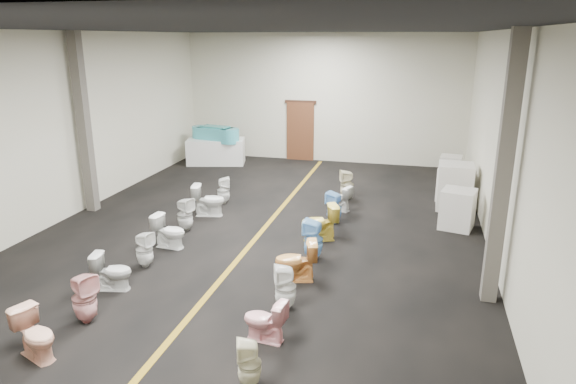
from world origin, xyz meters
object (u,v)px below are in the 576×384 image
object	(u,v)px
appliance_crate_a	(458,209)
toilet_left_7	(185,215)
toilet_right_9	(339,198)
toilet_left_4	(112,271)
toilet_right_4	(285,287)
toilet_left_3	(84,298)
toilet_left_6	(169,231)
toilet_left_9	(223,190)
toilet_right_3	(265,320)
toilet_right_10	(347,185)
toilet_left_2	(36,334)
toilet_right_7	(319,223)
toilet_right_2	(249,364)
appliance_crate_b	(455,186)
toilet_left_8	(209,200)
toilet_right_8	(334,208)
toilet_left_5	(144,250)
toilet_right_5	(296,261)
appliance_crate_c	(453,183)
toilet_right_6	(313,240)
appliance_crate_d	(450,170)
bathtub	(215,134)
display_table	(216,151)

from	to	relation	value
appliance_crate_a	toilet_left_7	distance (m)	6.39
toilet_right_9	toilet_left_4	bearing A→B (deg)	-10.18
toilet_right_4	toilet_left_3	bearing A→B (deg)	-89.16
toilet_left_3	toilet_left_6	distance (m)	3.10
toilet_left_9	toilet_right_3	world-z (taller)	toilet_left_9
toilet_right_9	toilet_right_10	size ratio (longest dim) A/B	0.81
toilet_left_2	toilet_right_7	bearing A→B (deg)	-8.01
toilet_right_2	appliance_crate_b	bearing A→B (deg)	140.54
appliance_crate_b	toilet_right_2	size ratio (longest dim) A/B	1.77
toilet_left_8	toilet_right_10	distance (m)	3.89
toilet_left_7	toilet_left_8	xyz separation A→B (m)	(0.11, 1.14, 0.01)
toilet_right_10	toilet_right_3	bearing A→B (deg)	-21.80
toilet_right_4	toilet_right_7	distance (m)	3.10
toilet_right_8	toilet_right_3	bearing A→B (deg)	15.73
appliance_crate_b	toilet_left_5	distance (m)	8.04
toilet_right_3	toilet_right_8	world-z (taller)	toilet_right_8
toilet_left_2	toilet_right_9	bearing A→B (deg)	-1.03
toilet_right_3	toilet_right_4	bearing A→B (deg)	-177.26
toilet_left_4	toilet_right_5	xyz separation A→B (m)	(3.09, 1.15, 0.05)
appliance_crate_c	toilet_right_6	size ratio (longest dim) A/B	1.09
toilet_right_5	toilet_right_7	distance (m)	2.05
appliance_crate_c	toilet_right_4	distance (m)	7.58
appliance_crate_a	toilet_right_6	world-z (taller)	appliance_crate_a
toilet_right_7	appliance_crate_a	bearing A→B (deg)	92.96
appliance_crate_b	toilet_right_7	bearing A→B (deg)	-134.27
appliance_crate_a	toilet_left_8	bearing A→B (deg)	-173.99
toilet_right_6	toilet_right_9	xyz separation A→B (m)	(0.02, 3.17, -0.09)
toilet_left_2	appliance_crate_b	bearing A→B (deg)	-14.06
toilet_left_9	toilet_left_3	bearing A→B (deg)	157.37
toilet_left_5	toilet_left_6	bearing A→B (deg)	9.73
toilet_right_6	toilet_right_9	distance (m)	3.17
toilet_left_9	toilet_right_9	size ratio (longest dim) A/B	1.09
toilet_left_5	toilet_left_8	size ratio (longest dim) A/B	0.90
toilet_left_4	toilet_left_2	bearing A→B (deg)	171.58
toilet_left_5	toilet_right_2	xyz separation A→B (m)	(3.15, -2.93, -0.02)
appliance_crate_d	toilet_right_10	bearing A→B (deg)	-141.05
bathtub	toilet_right_3	bearing A→B (deg)	-51.81
appliance_crate_d	toilet_left_4	bearing A→B (deg)	-125.27
toilet_left_4	appliance_crate_b	bearing A→B (deg)	-56.03
appliance_crate_c	toilet_right_4	bearing A→B (deg)	-112.99
toilet_right_2	toilet_right_8	world-z (taller)	toilet_right_8
toilet_left_2	toilet_left_8	distance (m)	6.22
toilet_right_5	toilet_left_4	bearing A→B (deg)	-85.54
toilet_right_2	toilet_right_10	bearing A→B (deg)	159.56
display_table	toilet_right_8	bearing A→B (deg)	-44.65
toilet_right_6	toilet_right_10	xyz separation A→B (m)	(0.08, 4.19, -0.01)
toilet_right_4	toilet_right_9	world-z (taller)	toilet_right_4
display_table	toilet_right_3	size ratio (longest dim) A/B	2.97
toilet_left_5	toilet_left_7	xyz separation A→B (m)	(-0.09, 2.01, 0.03)
toilet_right_2	toilet_right_6	xyz separation A→B (m)	(-0.02, 4.11, 0.08)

